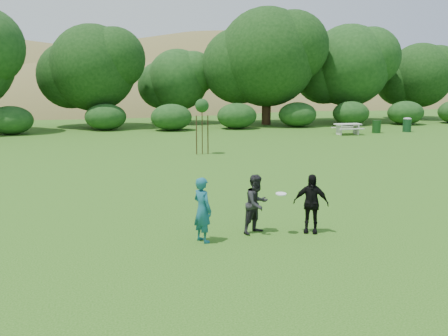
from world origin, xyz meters
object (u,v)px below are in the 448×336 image
object	(u,v)px
sapling	(202,107)
picnic_table	(348,127)
player_black	(311,203)
player_grey	(257,204)
player_teal	(202,210)
trash_can_near	(376,127)
trash_can_lidded	(407,124)

from	to	relation	value
sapling	picnic_table	size ratio (longest dim) A/B	1.58
player_black	picnic_table	size ratio (longest dim) A/B	0.84
player_grey	player_teal	bearing A→B (deg)	164.29
trash_can_near	picnic_table	world-z (taller)	trash_can_near
player_teal	player_grey	world-z (taller)	player_teal
player_black	sapling	xyz separation A→B (m)	(0.02, 13.65, 1.66)
player_black	picnic_table	xyz separation A→B (m)	(11.66, 20.03, -0.24)
player_grey	player_black	bearing A→B (deg)	-41.69
player_teal	player_grey	size ratio (longest dim) A/B	1.05
player_black	sapling	world-z (taller)	sapling
player_teal	trash_can_near	xyz separation A→B (m)	(16.97, 20.49, -0.34)
player_grey	picnic_table	xyz separation A→B (m)	(13.01, 19.72, -0.24)
picnic_table	trash_can_lidded	world-z (taller)	trash_can_lidded
player_teal	trash_can_lidded	xyz separation A→B (m)	(19.51, 20.59, -0.25)
player_grey	trash_can_near	size ratio (longest dim) A/B	1.68
player_teal	trash_can_near	distance (m)	26.61
picnic_table	player_teal	bearing A→B (deg)	-125.80
trash_can_lidded	picnic_table	bearing A→B (deg)	-174.14
player_grey	sapling	world-z (taller)	sapling
trash_can_lidded	player_black	bearing A→B (deg)	-129.10
player_black	sapling	bearing A→B (deg)	118.43
picnic_table	trash_can_lidded	xyz separation A→B (m)	(5.03, 0.52, 0.02)
picnic_table	player_grey	bearing A→B (deg)	-123.40
player_grey	sapling	distance (m)	13.52
player_teal	trash_can_lidded	bearing A→B (deg)	-69.58
player_teal	trash_can_near	bearing A→B (deg)	-65.75
player_black	player_teal	bearing A→B (deg)	-150.52
picnic_table	trash_can_lidded	size ratio (longest dim) A/B	1.71
trash_can_near	sapling	xyz separation A→B (m)	(-14.13, -6.79, 1.97)
picnic_table	trash_can_near	bearing A→B (deg)	9.54
player_teal	player_black	distance (m)	2.82
player_black	trash_can_lidded	distance (m)	26.47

